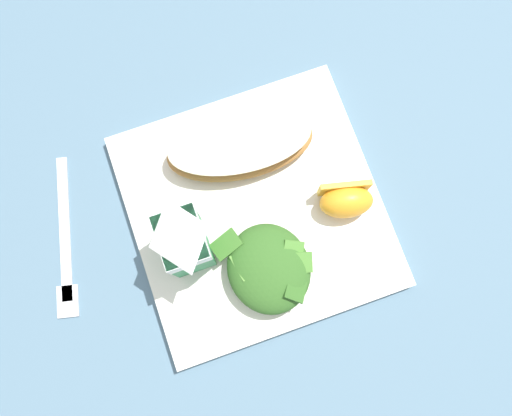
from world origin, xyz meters
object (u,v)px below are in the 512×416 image
at_px(cheesy_pizza_bread, 240,145).
at_px(metal_fork, 65,249).
at_px(milk_carton, 184,241).
at_px(green_salad_pile, 269,268).
at_px(white_plate, 256,211).
at_px(orange_wedge_front, 346,200).

bearing_deg(cheesy_pizza_bread, metal_fork, 100.32).
xyz_separation_m(milk_carton, metal_fork, (0.05, 0.14, -0.07)).
distance_m(green_salad_pile, metal_fork, 0.24).
height_order(white_plate, green_salad_pile, green_salad_pile).
bearing_deg(milk_carton, orange_wedge_front, -93.30).
bearing_deg(orange_wedge_front, white_plate, 74.37).
height_order(white_plate, metal_fork, white_plate).
distance_m(milk_carton, metal_fork, 0.16).
xyz_separation_m(green_salad_pile, metal_fork, (0.10, 0.21, -0.03)).
xyz_separation_m(cheesy_pizza_bread, metal_fork, (-0.04, 0.23, -0.03)).
bearing_deg(green_salad_pile, white_plate, -8.04).
bearing_deg(metal_fork, milk_carton, -109.48).
bearing_deg(metal_fork, white_plate, -98.24).
relative_size(white_plate, orange_wedge_front, 4.19).
relative_size(milk_carton, orange_wedge_front, 1.65).
bearing_deg(cheesy_pizza_bread, orange_wedge_front, -138.32).
bearing_deg(milk_carton, green_salad_pile, -125.31).
relative_size(green_salad_pile, metal_fork, 0.56).
height_order(green_salad_pile, metal_fork, green_salad_pile).
relative_size(orange_wedge_front, metal_fork, 0.36).
relative_size(milk_carton, metal_fork, 0.59).
height_order(cheesy_pizza_bread, orange_wedge_front, orange_wedge_front).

